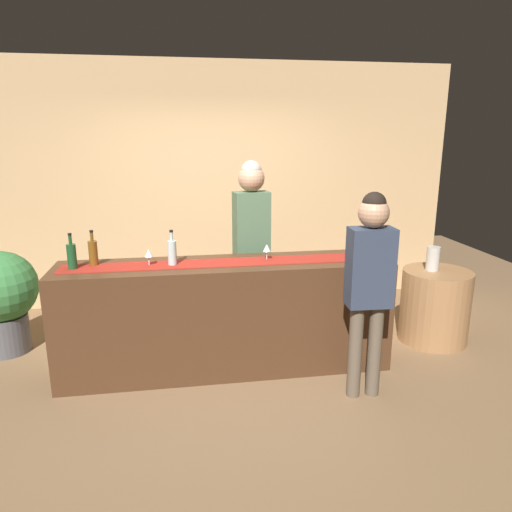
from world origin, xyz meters
The scene contains 14 objects.
ground_plane centered at (0.00, 0.00, 0.00)m, with size 10.00×10.00×0.00m, color brown.
back_wall centered at (0.00, 1.90, 1.45)m, with size 6.00×0.12×2.90m, color tan.
bar_counter centered at (0.00, 0.00, 0.49)m, with size 2.89×0.60×0.99m, color #472B19.
counter_runner_cloth centered at (0.00, 0.00, 0.99)m, with size 2.74×0.28×0.01m, color maroon.
wine_bottle_clear centered at (-0.45, 0.00, 1.10)m, with size 0.07×0.07×0.30m.
wine_bottle_amber centered at (-1.10, 0.10, 1.10)m, with size 0.07×0.07×0.30m.
wine_bottle_green centered at (-1.25, 0.00, 1.10)m, with size 0.07×0.07×0.30m.
wine_glass_near_customer centered at (0.37, 0.04, 1.09)m, with size 0.07×0.07×0.14m.
wine_glass_mid_counter centered at (-0.64, 0.01, 1.09)m, with size 0.07×0.07×0.14m.
bartender centered at (0.32, 0.58, 1.15)m, with size 0.36×0.26×1.82m.
customer_sipping centered at (1.05, -0.64, 1.02)m, with size 0.35×0.23×1.65m.
round_side_table centered at (2.15, 0.25, 0.37)m, with size 0.68×0.68×0.74m, color #996B42.
vase_on_side_table centered at (2.10, 0.29, 0.86)m, with size 0.13×0.13×0.24m, color #B7B2A8.
potted_plant_tall centered at (-2.08, 0.66, 0.58)m, with size 0.69×0.69×1.00m.
Camera 1 is at (-0.35, -3.88, 2.06)m, focal length 32.90 mm.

